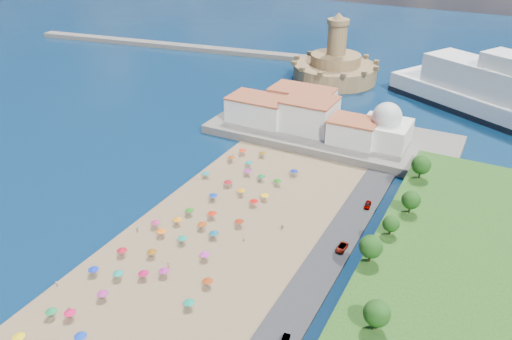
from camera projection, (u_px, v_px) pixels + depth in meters
The scene contains 11 objects.
ground at pixel (199, 233), 131.51m from camera, with size 700.00×700.00×0.00m, color #071938.
terrace at pixel (331, 134), 183.67m from camera, with size 90.00×36.00×3.00m, color #59544C.
jetty at pixel (311, 97), 220.10m from camera, with size 18.00×70.00×2.40m, color #59544C.
breakwater at pixel (186, 47), 295.19m from camera, with size 200.00×7.00×2.60m, color #59544C.
waterfront_buildings at pixel (300, 112), 186.48m from camera, with size 57.00×29.00×11.00m.
domed_building at pixel (386, 128), 170.40m from camera, with size 16.00×16.00×15.00m.
fortress at pixel (335, 67), 240.91m from camera, with size 40.00×40.00×32.40m.
beach_parasols at pixel (169, 248), 122.45m from camera, with size 31.41×115.42×2.20m.
beachgoers at pixel (187, 229), 131.32m from camera, with size 36.59×99.17×1.84m.
parked_cars at pixel (326, 274), 115.04m from camera, with size 2.33×78.14×1.38m.
hillside_trees at pixel (375, 271), 102.75m from camera, with size 11.92×112.42×7.15m.
Camera 1 is at (63.47, -88.59, 76.97)m, focal length 35.00 mm.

